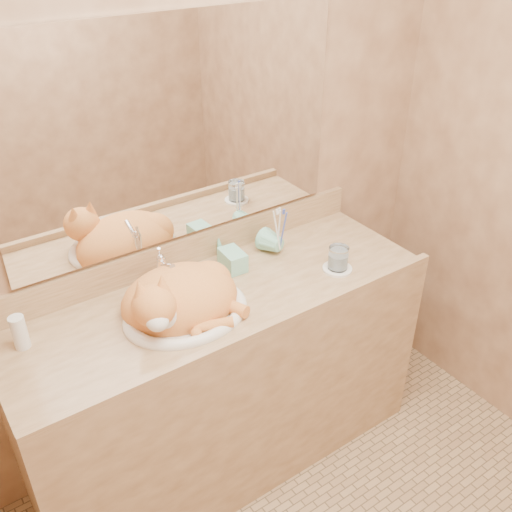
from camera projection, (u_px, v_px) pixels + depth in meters
wall_back at (178, 170)px, 2.06m from camera, size 2.40×0.02×2.50m
vanity_counter at (225, 380)px, 2.31m from camera, size 1.60×0.55×0.85m
mirror at (177, 133)px, 1.98m from camera, size 1.30×0.02×0.80m
sink_basin at (185, 298)px, 1.96m from camera, size 0.46×0.39×0.14m
faucet at (162, 272)px, 2.07m from camera, size 0.06×0.12×0.17m
cat at (178, 297)px, 1.96m from camera, size 0.47×0.41×0.23m
soap_dispenser at (240, 256)px, 2.15m from camera, size 0.08×0.08×0.17m
toothbrush_cup at (280, 246)px, 2.29m from camera, size 0.12×0.12×0.09m
toothbrushes at (280, 228)px, 2.25m from camera, size 0.04×0.04×0.22m
saucer at (337, 269)px, 2.23m from camera, size 0.12×0.12×0.01m
water_glass at (338, 258)px, 2.20m from camera, size 0.08×0.08×0.09m
lotion_bottle at (19, 332)px, 1.82m from camera, size 0.05×0.05×0.12m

